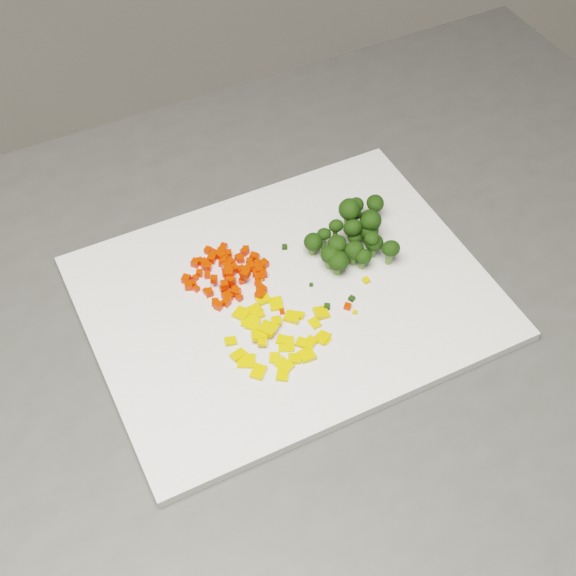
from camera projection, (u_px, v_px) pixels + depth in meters
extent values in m
cube|color=#41413F|center=(304.00, 483.00, 1.21)|extent=(1.22, 0.99, 0.90)
cube|color=silver|center=(288.00, 297.00, 0.85)|extent=(0.48, 0.41, 0.01)
cube|color=#EF1C02|center=(231.00, 277.00, 0.86)|extent=(0.01, 0.01, 0.01)
cube|color=#EF1C02|center=(230.00, 270.00, 0.85)|extent=(0.01, 0.01, 0.01)
cube|color=#EF1C02|center=(228.00, 283.00, 0.85)|extent=(0.01, 0.01, 0.01)
cube|color=#EF1C02|center=(227.00, 267.00, 0.86)|extent=(0.01, 0.01, 0.01)
cube|color=#EF1C02|center=(258.00, 263.00, 0.87)|extent=(0.01, 0.01, 0.01)
cube|color=#EF1C02|center=(206.00, 267.00, 0.87)|extent=(0.01, 0.01, 0.01)
cube|color=#EF1C02|center=(246.00, 250.00, 0.88)|extent=(0.01, 0.01, 0.01)
cube|color=#EF1C02|center=(204.00, 263.00, 0.87)|extent=(0.01, 0.01, 0.01)
cube|color=#EF1C02|center=(256.00, 257.00, 0.87)|extent=(0.01, 0.01, 0.01)
cube|color=#EF1C02|center=(206.00, 291.00, 0.84)|extent=(0.01, 0.01, 0.01)
cube|color=#EF1C02|center=(263.00, 292.00, 0.84)|extent=(0.01, 0.01, 0.01)
cube|color=#EF1C02|center=(263.00, 274.00, 0.86)|extent=(0.01, 0.01, 0.01)
cube|color=#EF1C02|center=(215.00, 302.00, 0.83)|extent=(0.01, 0.01, 0.01)
cube|color=#EF1C02|center=(195.00, 263.00, 0.87)|extent=(0.01, 0.01, 0.01)
cube|color=#EF1C02|center=(224.00, 261.00, 0.86)|extent=(0.01, 0.01, 0.01)
cube|color=#EF1C02|center=(209.00, 293.00, 0.84)|extent=(0.01, 0.01, 0.01)
cube|color=#EF1C02|center=(224.00, 247.00, 0.88)|extent=(0.01, 0.01, 0.01)
cube|color=#EF1C02|center=(234.00, 269.00, 0.86)|extent=(0.01, 0.01, 0.01)
cube|color=#EF1C02|center=(259.00, 270.00, 0.86)|extent=(0.01, 0.01, 0.01)
cube|color=#EF1C02|center=(207.00, 275.00, 0.86)|extent=(0.01, 0.01, 0.01)
cube|color=#EF1C02|center=(225.00, 285.00, 0.84)|extent=(0.01, 0.01, 0.01)
cube|color=#EF1C02|center=(199.00, 273.00, 0.86)|extent=(0.01, 0.01, 0.01)
cube|color=#EF1C02|center=(256.00, 274.00, 0.86)|extent=(0.01, 0.01, 0.01)
cube|color=#EF1C02|center=(241.00, 259.00, 0.87)|extent=(0.01, 0.01, 0.01)
cube|color=#EF1C02|center=(261.00, 276.00, 0.86)|extent=(0.01, 0.01, 0.01)
cube|color=#EF1C02|center=(208.00, 250.00, 0.88)|extent=(0.01, 0.01, 0.01)
cube|color=#EF1C02|center=(223.00, 289.00, 0.85)|extent=(0.01, 0.01, 0.01)
cube|color=#EF1C02|center=(231.00, 280.00, 0.85)|extent=(0.01, 0.01, 0.01)
cube|color=#EF1C02|center=(239.00, 298.00, 0.84)|extent=(0.01, 0.01, 0.01)
cube|color=#EF1C02|center=(262.00, 290.00, 0.84)|extent=(0.01, 0.01, 0.01)
cube|color=#EF1C02|center=(258.00, 283.00, 0.85)|extent=(0.01, 0.01, 0.01)
cube|color=#EF1C02|center=(254.00, 269.00, 0.86)|extent=(0.01, 0.01, 0.01)
cube|color=#EF1C02|center=(189.00, 286.00, 0.85)|extent=(0.01, 0.01, 0.01)
cube|color=#EF1C02|center=(222.00, 252.00, 0.88)|extent=(0.01, 0.01, 0.01)
cube|color=#EF1C02|center=(245.00, 271.00, 0.86)|extent=(0.01, 0.01, 0.01)
cube|color=#EF1C02|center=(229.00, 269.00, 0.86)|extent=(0.01, 0.01, 0.01)
cube|color=#EF1C02|center=(224.00, 257.00, 0.87)|extent=(0.01, 0.01, 0.01)
cube|color=#EF1C02|center=(249.00, 262.00, 0.87)|extent=(0.01, 0.01, 0.01)
cube|color=#EF1C02|center=(236.00, 292.00, 0.84)|extent=(0.01, 0.01, 0.01)
cube|color=#EF1C02|center=(221.00, 256.00, 0.88)|extent=(0.01, 0.01, 0.01)
cube|color=#EF1C02|center=(251.00, 267.00, 0.87)|extent=(0.01, 0.01, 0.01)
cube|color=#EF1C02|center=(230.00, 271.00, 0.85)|extent=(0.01, 0.01, 0.01)
cube|color=#EF1C02|center=(212.00, 259.00, 0.87)|extent=(0.01, 0.01, 0.01)
cube|color=#EF1C02|center=(264.00, 264.00, 0.87)|extent=(0.01, 0.01, 0.01)
cube|color=#EF1C02|center=(228.00, 254.00, 0.88)|extent=(0.01, 0.01, 0.01)
cube|color=#EF1C02|center=(226.00, 302.00, 0.83)|extent=(0.01, 0.01, 0.01)
cube|color=#EF1C02|center=(195.00, 278.00, 0.86)|extent=(0.01, 0.01, 0.01)
cube|color=#EF1C02|center=(208.00, 267.00, 0.87)|extent=(0.01, 0.01, 0.01)
cube|color=#EF1C02|center=(214.00, 279.00, 0.84)|extent=(0.01, 0.01, 0.01)
cube|color=#EF1C02|center=(229.00, 297.00, 0.84)|extent=(0.01, 0.01, 0.01)
cube|color=#EF1C02|center=(194.00, 284.00, 0.85)|extent=(0.01, 0.01, 0.01)
cube|color=#EF1C02|center=(230.00, 262.00, 0.87)|extent=(0.01, 0.01, 0.01)
cube|color=#EF1C02|center=(196.00, 289.00, 0.85)|extent=(0.01, 0.01, 0.01)
cube|color=#EF1C02|center=(199.00, 262.00, 0.87)|extent=(0.01, 0.01, 0.01)
cube|color=#EF1C02|center=(238.00, 258.00, 0.88)|extent=(0.01, 0.01, 0.01)
cube|color=#EF1C02|center=(229.00, 274.00, 0.85)|extent=(0.01, 0.01, 0.01)
cube|color=#EF1C02|center=(258.00, 278.00, 0.86)|extent=(0.01, 0.01, 0.01)
cube|color=#EF1C02|center=(218.00, 306.00, 0.83)|extent=(0.01, 0.01, 0.01)
cube|color=#EF1C02|center=(241.00, 270.00, 0.86)|extent=(0.01, 0.01, 0.01)
cube|color=#EF1C02|center=(226.00, 267.00, 0.86)|extent=(0.01, 0.01, 0.01)
cube|color=#EF1C02|center=(242.00, 281.00, 0.85)|extent=(0.01, 0.01, 0.01)
cube|color=#EF1C02|center=(263.00, 266.00, 0.87)|extent=(0.01, 0.01, 0.01)
cube|color=#EF1C02|center=(245.00, 251.00, 0.88)|extent=(0.01, 0.01, 0.01)
cube|color=#EF1C02|center=(239.00, 258.00, 0.87)|extent=(0.01, 0.01, 0.01)
cube|color=#EF1C02|center=(222.00, 263.00, 0.87)|extent=(0.01, 0.01, 0.01)
cube|color=#EF1C02|center=(257.00, 267.00, 0.86)|extent=(0.01, 0.01, 0.01)
cube|color=#EF1C02|center=(254.00, 257.00, 0.87)|extent=(0.01, 0.01, 0.01)
cube|color=#EF1C02|center=(233.00, 267.00, 0.87)|extent=(0.01, 0.01, 0.01)
cube|color=#EF1C02|center=(225.00, 273.00, 0.86)|extent=(0.01, 0.01, 0.01)
cube|color=#EF1C02|center=(260.00, 295.00, 0.84)|extent=(0.01, 0.01, 0.01)
cube|color=#EF1C02|center=(231.00, 272.00, 0.86)|extent=(0.01, 0.01, 0.01)
cube|color=#EF1C02|center=(225.00, 296.00, 0.84)|extent=(0.01, 0.01, 0.01)
cube|color=#EF1C02|center=(233.00, 293.00, 0.84)|extent=(0.01, 0.01, 0.01)
cube|color=#EF1C02|center=(214.00, 254.00, 0.88)|extent=(0.01, 0.01, 0.01)
cube|color=#EF1C02|center=(245.00, 274.00, 0.85)|extent=(0.01, 0.01, 0.01)
cube|color=#EF1C02|center=(200.00, 261.00, 0.87)|extent=(0.01, 0.01, 0.01)
cube|color=#EF1C02|center=(261.00, 277.00, 0.86)|extent=(0.01, 0.01, 0.01)
cube|color=#EF1C02|center=(186.00, 279.00, 0.85)|extent=(0.01, 0.01, 0.01)
cube|color=#E6A70C|center=(250.00, 322.00, 0.82)|extent=(0.02, 0.01, 0.01)
cube|color=#E6A70C|center=(276.00, 304.00, 0.83)|extent=(0.01, 0.02, 0.01)
cube|color=#E6A70C|center=(246.00, 361.00, 0.79)|extent=(0.02, 0.02, 0.00)
cube|color=#E6A70C|center=(307.00, 355.00, 0.79)|extent=(0.02, 0.02, 0.01)
cube|color=#E6A70C|center=(253.00, 323.00, 0.82)|extent=(0.02, 0.02, 0.01)
cube|color=#E6A70C|center=(311.00, 342.00, 0.80)|extent=(0.02, 0.02, 0.01)
cube|color=#E6A70C|center=(295.00, 359.00, 0.79)|extent=(0.01, 0.01, 0.01)
cube|color=#E6A70C|center=(283.00, 373.00, 0.78)|extent=(0.02, 0.02, 0.00)
cube|color=#E6A70C|center=(258.00, 335.00, 0.80)|extent=(0.01, 0.02, 0.00)
cube|color=#E6A70C|center=(258.00, 335.00, 0.80)|extent=(0.01, 0.01, 0.01)
cube|color=#E6A70C|center=(263.00, 300.00, 0.84)|extent=(0.02, 0.02, 0.00)
cube|color=#E6A70C|center=(276.00, 321.00, 0.82)|extent=(0.01, 0.01, 0.01)
cube|color=#E6A70C|center=(323.00, 338.00, 0.81)|extent=(0.02, 0.02, 0.00)
cube|color=#E6A70C|center=(254.00, 311.00, 0.83)|extent=(0.02, 0.02, 0.01)
cube|color=#E6A70C|center=(256.00, 312.00, 0.83)|extent=(0.02, 0.02, 0.01)
cube|color=#E6A70C|center=(275.00, 358.00, 0.79)|extent=(0.01, 0.01, 0.01)
cube|color=#E6A70C|center=(323.00, 338.00, 0.81)|extent=(0.02, 0.02, 0.01)
cube|color=#E6A70C|center=(321.00, 313.00, 0.83)|extent=(0.02, 0.02, 0.01)
cube|color=#E6A70C|center=(284.00, 365.00, 0.78)|extent=(0.02, 0.02, 0.01)
cube|color=#E6A70C|center=(315.00, 323.00, 0.82)|extent=(0.01, 0.02, 0.00)
cube|color=#E6A70C|center=(292.00, 317.00, 0.82)|extent=(0.02, 0.02, 0.01)
cube|color=#E6A70C|center=(268.00, 328.00, 0.81)|extent=(0.02, 0.02, 0.01)
cube|color=#E6A70C|center=(286.00, 344.00, 0.80)|extent=(0.02, 0.02, 0.01)
cube|color=#E6A70C|center=(262.00, 340.00, 0.80)|extent=(0.01, 0.01, 0.01)
cube|color=#E6A70C|center=(242.00, 314.00, 0.83)|extent=(0.02, 0.02, 0.01)
cube|color=#E6A70C|center=(266.00, 332.00, 0.81)|extent=(0.02, 0.02, 0.01)
cube|color=#E6A70C|center=(305.00, 344.00, 0.80)|extent=(0.02, 0.02, 0.01)
cube|color=#E6A70C|center=(258.00, 372.00, 0.78)|extent=(0.02, 0.02, 0.00)
cube|color=#E6A70C|center=(230.00, 341.00, 0.80)|extent=(0.01, 0.01, 0.01)
cube|color=#E6A70C|center=(239.00, 355.00, 0.79)|extent=(0.02, 0.02, 0.01)
cube|color=#E6A70C|center=(284.00, 340.00, 0.80)|extent=(0.02, 0.02, 0.00)
cube|color=#EF1C02|center=(282.00, 312.00, 0.83)|extent=(0.00, 0.00, 0.00)
cube|color=#E6A70C|center=(366.00, 280.00, 0.86)|extent=(0.01, 0.01, 0.00)
cube|color=black|center=(285.00, 247.00, 0.89)|extent=(0.01, 0.01, 0.00)
cube|color=#EF1C02|center=(348.00, 306.00, 0.83)|extent=(0.01, 0.01, 0.00)
cube|color=black|center=(352.00, 298.00, 0.84)|extent=(0.01, 0.01, 0.00)
cube|color=black|center=(311.00, 285.00, 0.85)|extent=(0.00, 0.00, 0.00)
cube|color=#E6A70C|center=(260.00, 280.00, 0.86)|extent=(0.01, 0.01, 0.00)
cube|color=#EF1C02|center=(234.00, 288.00, 0.85)|extent=(0.01, 0.01, 0.00)
cube|color=#E6A70C|center=(336.00, 244.00, 0.89)|extent=(0.01, 0.01, 0.00)
cube|color=#EF1C02|center=(230.00, 294.00, 0.84)|extent=(0.01, 0.01, 0.01)
cube|color=#E6A70C|center=(355.00, 312.00, 0.83)|extent=(0.01, 0.01, 0.00)
cube|color=black|center=(327.00, 306.00, 0.83)|extent=(0.01, 0.01, 0.00)
cube|color=#E6A70C|center=(301.00, 315.00, 0.82)|extent=(0.01, 0.01, 0.01)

